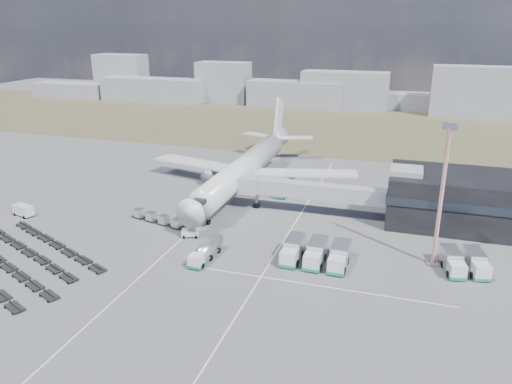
% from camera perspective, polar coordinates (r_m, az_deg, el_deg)
% --- Properties ---
extents(ground, '(420.00, 420.00, 0.00)m').
position_cam_1_polar(ground, '(90.76, -7.66, -5.78)').
color(ground, '#565659').
rests_on(ground, ground).
extents(grass_strip, '(420.00, 90.00, 0.01)m').
position_cam_1_polar(grass_strip, '(191.36, 6.44, 7.62)').
color(grass_strip, '#4E492E').
rests_on(grass_strip, ground).
extents(lane_markings, '(47.12, 110.00, 0.01)m').
position_cam_1_polar(lane_markings, '(89.88, -1.17, -5.86)').
color(lane_markings, silver).
rests_on(lane_markings, ground).
extents(terminal, '(30.40, 16.40, 11.00)m').
position_cam_1_polar(terminal, '(103.99, 23.07, -0.79)').
color(terminal, black).
rests_on(terminal, ground).
extents(jet_bridge, '(30.30, 3.80, 7.05)m').
position_cam_1_polar(jet_bridge, '(102.08, 5.22, 0.25)').
color(jet_bridge, '#939399').
rests_on(jet_bridge, ground).
extents(airliner, '(51.59, 64.53, 17.62)m').
position_cam_1_polar(airliner, '(117.06, -1.10, 2.94)').
color(airliner, silver).
rests_on(airliner, ground).
extents(skyline, '(298.04, 26.05, 23.85)m').
position_cam_1_polar(skyline, '(226.78, 11.83, 11.39)').
color(skyline, gray).
rests_on(skyline, ground).
extents(fuel_tanker, '(2.90, 8.97, 2.85)m').
position_cam_1_polar(fuel_tanker, '(83.99, -5.76, -6.77)').
color(fuel_tanker, silver).
rests_on(fuel_tanker, ground).
extents(pushback_tug, '(3.56, 2.75, 1.43)m').
position_cam_1_polar(pushback_tug, '(92.83, -7.50, -4.70)').
color(pushback_tug, silver).
rests_on(pushback_tug, ground).
extents(utility_van, '(4.77, 3.07, 2.34)m').
position_cam_1_polar(utility_van, '(111.91, -25.06, -1.93)').
color(utility_van, silver).
rests_on(utility_van, ground).
extents(catering_truck, '(2.98, 6.17, 2.74)m').
position_cam_1_polar(catering_truck, '(113.20, 2.92, 0.28)').
color(catering_truck, silver).
rests_on(catering_truck, ground).
extents(service_trucks_near, '(10.55, 8.01, 3.19)m').
position_cam_1_polar(service_trucks_near, '(82.91, 6.85, -6.94)').
color(service_trucks_near, silver).
rests_on(service_trucks_near, ground).
extents(service_trucks_far, '(7.62, 8.55, 2.97)m').
position_cam_1_polar(service_trucks_far, '(86.31, 22.71, -7.39)').
color(service_trucks_far, silver).
rests_on(service_trucks_far, ground).
extents(uld_row, '(12.48, 4.67, 1.73)m').
position_cam_1_polar(uld_row, '(99.85, -11.20, -2.95)').
color(uld_row, black).
rests_on(uld_row, ground).
extents(baggage_dollies, '(36.31, 27.59, 0.79)m').
position_cam_1_polar(baggage_dollies, '(93.22, -25.90, -6.71)').
color(baggage_dollies, black).
rests_on(baggage_dollies, ground).
extents(floodlight_mast, '(2.21, 1.81, 23.50)m').
position_cam_1_polar(floodlight_mast, '(83.07, 20.42, -0.50)').
color(floodlight_mast, '#AD1B1D').
rests_on(floodlight_mast, ground).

